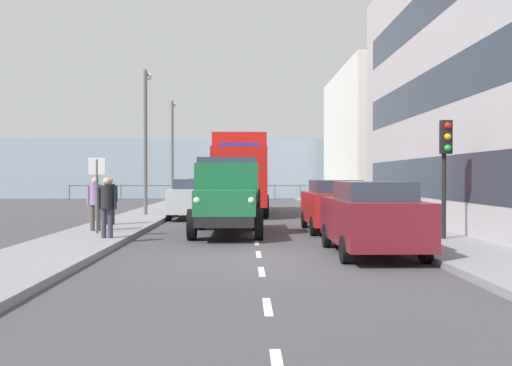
# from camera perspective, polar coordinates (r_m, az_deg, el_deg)

# --- Properties ---
(ground_plane) EXTENTS (80.00, 80.00, 0.00)m
(ground_plane) POSITION_cam_1_polar(r_m,az_deg,el_deg) (22.82, -0.31, -3.95)
(ground_plane) COLOR #423F44
(sidewalk_left) EXTENTS (2.40, 43.33, 0.15)m
(sidewalk_left) POSITION_cam_1_polar(r_m,az_deg,el_deg) (23.38, 11.57, -3.67)
(sidewalk_left) COLOR gray
(sidewalk_left) RESTS_ON ground_plane
(sidewalk_right) EXTENTS (2.40, 43.33, 0.15)m
(sidewalk_right) POSITION_cam_1_polar(r_m,az_deg,el_deg) (23.25, -12.25, -3.70)
(sidewalk_right) COLOR gray
(sidewalk_right) RESTS_ON ground_plane
(road_centreline_markings) EXTENTS (0.12, 39.54, 0.01)m
(road_centreline_markings) POSITION_cam_1_polar(r_m,az_deg,el_deg) (22.08, -0.28, -4.10)
(road_centreline_markings) COLOR silver
(road_centreline_markings) RESTS_ON ground_plane
(building_far_block) EXTENTS (7.82, 13.64, 8.96)m
(building_far_block) POSITION_cam_1_polar(r_m,az_deg,el_deg) (39.63, 13.90, 4.47)
(building_far_block) COLOR silver
(building_far_block) RESTS_ON ground_plane
(sea_horizon) EXTENTS (80.00, 0.80, 5.00)m
(sea_horizon) POSITION_cam_1_polar(r_m,az_deg,el_deg) (47.42, -0.72, 1.47)
(sea_horizon) COLOR #8C9EAD
(sea_horizon) RESTS_ON ground_plane
(seawall_railing) EXTENTS (28.08, 0.08, 1.20)m
(seawall_railing) POSITION_cam_1_polar(r_m,az_deg,el_deg) (43.82, -0.69, -0.53)
(seawall_railing) COLOR #4C5156
(seawall_railing) RESTS_ON ground_plane
(truck_vintage_green) EXTENTS (2.17, 5.64, 2.43)m
(truck_vintage_green) POSITION_cam_1_polar(r_m,az_deg,el_deg) (17.53, -2.98, -1.49)
(truck_vintage_green) COLOR black
(truck_vintage_green) RESTS_ON ground_plane
(lorry_cargo_red) EXTENTS (2.58, 8.20, 3.87)m
(lorry_cargo_red) POSITION_cam_1_polar(r_m,az_deg,el_deg) (27.38, -1.67, 1.16)
(lorry_cargo_red) COLOR red
(lorry_cargo_red) RESTS_ON ground_plane
(car_maroon_kerbside_near) EXTENTS (1.89, 4.36, 1.72)m
(car_maroon_kerbside_near) POSITION_cam_1_polar(r_m,az_deg,el_deg) (13.48, 11.63, -3.36)
(car_maroon_kerbside_near) COLOR maroon
(car_maroon_kerbside_near) RESTS_ON ground_plane
(car_red_kerbside_1) EXTENTS (1.89, 4.26, 1.72)m
(car_red_kerbside_1) POSITION_cam_1_polar(r_m,az_deg,el_deg) (18.90, 7.94, -2.20)
(car_red_kerbside_1) COLOR #B21E1E
(car_red_kerbside_1) RESTS_ON ground_plane
(car_silver_oppositeside_0) EXTENTS (1.81, 4.13, 1.72)m
(car_silver_oppositeside_0) POSITION_cam_1_polar(r_m,az_deg,el_deg) (24.61, -6.55, -1.53)
(car_silver_oppositeside_0) COLOR #B7BABF
(car_silver_oppositeside_0) RESTS_ON ground_plane
(car_white_oppositeside_1) EXTENTS (1.93, 4.51, 1.72)m
(car_white_oppositeside_1) POSITION_cam_1_polar(r_m,az_deg,el_deg) (31.02, -5.42, -1.07)
(car_white_oppositeside_1) COLOR white
(car_white_oppositeside_1) RESTS_ON ground_plane
(pedestrian_couple_a) EXTENTS (0.53, 0.34, 1.66)m
(pedestrian_couple_a) POSITION_cam_1_polar(r_m,az_deg,el_deg) (15.93, -14.89, -1.92)
(pedestrian_couple_a) COLOR #383342
(pedestrian_couple_a) RESTS_ON sidewalk_right
(pedestrian_couple_b) EXTENTS (0.53, 0.34, 1.66)m
(pedestrian_couple_b) POSITION_cam_1_polar(r_m,az_deg,el_deg) (18.14, -16.01, -1.61)
(pedestrian_couple_b) COLOR #4C473D
(pedestrian_couple_b) RESTS_ON sidewalk_right
(pedestrian_in_dark_coat) EXTENTS (0.53, 0.34, 1.64)m
(pedestrian_in_dark_coat) POSITION_cam_1_polar(r_m,az_deg,el_deg) (20.36, -14.61, -1.39)
(pedestrian_in_dark_coat) COLOR black
(pedestrian_in_dark_coat) RESTS_ON sidewalk_right
(traffic_light_near) EXTENTS (0.28, 0.41, 3.20)m
(traffic_light_near) POSITION_cam_1_polar(r_m,az_deg,el_deg) (15.99, 18.67, 2.90)
(traffic_light_near) COLOR black
(traffic_light_near) RESTS_ON sidewalk_left
(lamp_post_promenade) EXTENTS (0.32, 1.14, 6.42)m
(lamp_post_promenade) POSITION_cam_1_polar(r_m,az_deg,el_deg) (25.57, -11.10, 5.45)
(lamp_post_promenade) COLOR #59595B
(lamp_post_promenade) RESTS_ON sidewalk_right
(lamp_post_far) EXTENTS (0.32, 1.14, 6.32)m
(lamp_post_far) POSITION_cam_1_polar(r_m,az_deg,el_deg) (34.83, -8.46, 4.09)
(lamp_post_far) COLOR #59595B
(lamp_post_far) RESTS_ON sidewalk_right
(street_sign) EXTENTS (0.50, 0.07, 2.25)m
(street_sign) POSITION_cam_1_polar(r_m,az_deg,el_deg) (17.35, -15.84, 0.13)
(street_sign) COLOR #4C4C4C
(street_sign) RESTS_ON sidewalk_right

